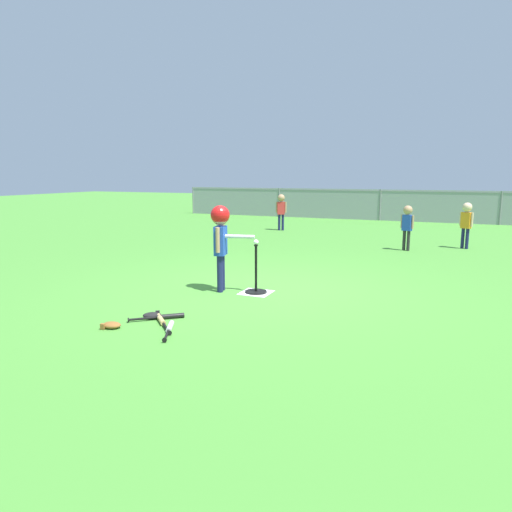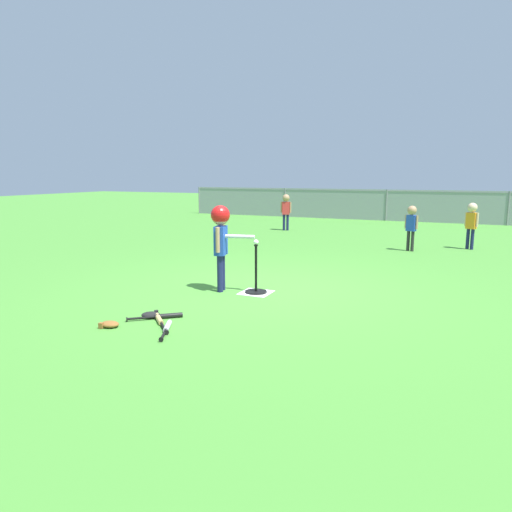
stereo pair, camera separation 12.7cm
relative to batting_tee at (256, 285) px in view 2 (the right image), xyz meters
name	(u,v)px [view 2 (the right image)]	position (x,y,z in m)	size (l,w,h in m)	color
ground_plane	(266,290)	(0.06, 0.23, -0.12)	(60.00, 60.00, 0.00)	#478C33
home_plate	(256,292)	(0.00, 0.00, -0.11)	(0.44, 0.44, 0.01)	white
batting_tee	(256,285)	(0.00, 0.00, 0.00)	(0.32, 0.32, 0.72)	black
baseball_on_tee	(256,242)	(0.00, 0.00, 0.64)	(0.07, 0.07, 0.07)	white
batter_child	(221,230)	(-0.51, -0.11, 0.79)	(0.64, 0.36, 1.28)	#191E4C
fielder_deep_right	(411,222)	(1.65, 4.87, 0.54)	(0.29, 0.20, 1.02)	#262626
fielder_deep_center	(472,220)	(2.88, 5.68, 0.57)	(0.29, 0.21, 1.07)	#191E4C
fielder_near_left	(286,207)	(-2.29, 7.39, 0.59)	(0.32, 0.22, 1.11)	#191E4C
spare_bat_silver	(167,328)	(-0.23, -1.95, -0.09)	(0.30, 0.55, 0.06)	silver
spare_bat_wood	(160,321)	(-0.45, -1.76, -0.09)	(0.53, 0.53, 0.06)	#DBB266
spare_bat_black	(163,316)	(-0.52, -1.60, -0.09)	(0.55, 0.47, 0.06)	black
glove_by_plate	(109,324)	(-0.89, -2.12, -0.08)	(0.23, 0.19, 0.07)	brown
glove_near_bats	(151,315)	(-0.68, -1.62, -0.08)	(0.27, 0.26, 0.07)	black
outfield_fence	(386,204)	(0.06, 11.72, 0.50)	(16.06, 0.06, 1.15)	slate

